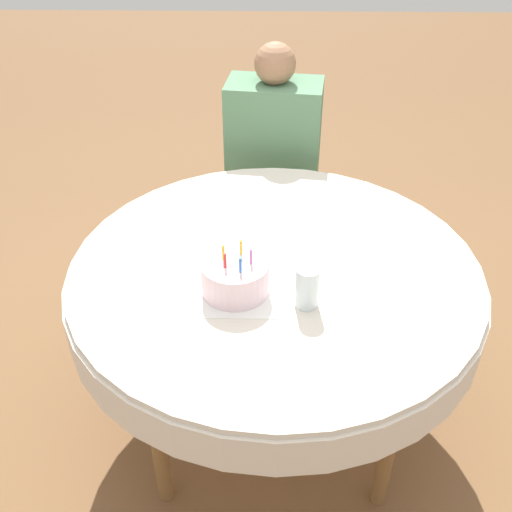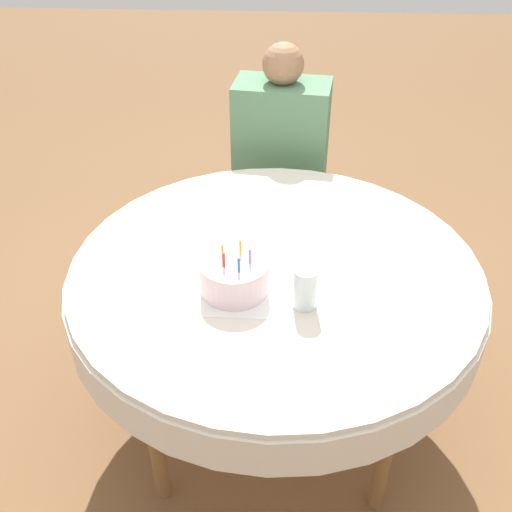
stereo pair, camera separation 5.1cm
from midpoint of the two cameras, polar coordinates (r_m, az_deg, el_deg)
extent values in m
plane|color=brown|center=(2.40, 0.85, -14.69)|extent=(12.00, 12.00, 0.00)
cylinder|color=silver|center=(1.90, 1.04, -1.06)|extent=(1.30, 1.30, 0.02)
cylinder|color=silver|center=(1.94, 1.01, -2.81)|extent=(1.32, 1.32, 0.13)
cylinder|color=brown|center=(1.93, -10.23, -15.99)|extent=(0.05, 0.05, 0.70)
cylinder|color=brown|center=(1.93, 11.96, -16.23)|extent=(0.05, 0.05, 0.70)
cylinder|color=brown|center=(2.43, -7.49, -2.61)|extent=(0.05, 0.05, 0.70)
cylinder|color=brown|center=(2.43, 9.45, -2.80)|extent=(0.05, 0.05, 0.70)
cube|color=brown|center=(2.81, 1.09, 5.27)|extent=(0.43, 0.43, 0.04)
cube|color=brown|center=(2.86, 1.60, 10.84)|extent=(0.35, 0.07, 0.40)
cylinder|color=brown|center=(2.81, -2.75, -0.01)|extent=(0.04, 0.04, 0.40)
cylinder|color=brown|center=(2.78, 4.01, -0.58)|extent=(0.04, 0.04, 0.40)
cylinder|color=brown|center=(3.08, -1.64, 3.60)|extent=(0.04, 0.04, 0.40)
cylinder|color=brown|center=(3.05, 4.54, 3.12)|extent=(0.04, 0.04, 0.40)
cylinder|color=#9E7051|center=(2.79, -1.43, 0.16)|extent=(0.09, 0.09, 0.43)
cylinder|color=#9E7051|center=(2.77, 2.66, -0.19)|extent=(0.09, 0.09, 0.43)
cube|color=#568460|center=(2.67, 1.16, 10.67)|extent=(0.43, 0.28, 0.55)
sphere|color=#9E7051|center=(2.54, 1.26, 17.84)|extent=(0.17, 0.17, 0.17)
cube|color=white|center=(1.79, -2.78, -3.28)|extent=(0.25, 0.25, 0.00)
cylinder|color=silver|center=(1.76, -2.83, -1.98)|extent=(0.20, 0.20, 0.10)
cylinder|color=#D166B2|center=(1.71, -1.34, -0.03)|extent=(0.01, 0.01, 0.05)
cylinder|color=gold|center=(1.75, -2.29, 0.83)|extent=(0.01, 0.01, 0.05)
cylinder|color=gold|center=(1.73, -3.98, 0.35)|extent=(0.01, 0.01, 0.05)
cylinder|color=red|center=(1.70, -3.82, -0.45)|extent=(0.01, 0.01, 0.05)
cylinder|color=blue|center=(1.68, -2.38, -0.88)|extent=(0.01, 0.01, 0.05)
cylinder|color=silver|center=(1.71, 4.02, -2.95)|extent=(0.07, 0.07, 0.13)
camera|label=1|loc=(0.03, -90.81, -0.59)|focal=42.00mm
camera|label=2|loc=(0.03, 89.19, 0.59)|focal=42.00mm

